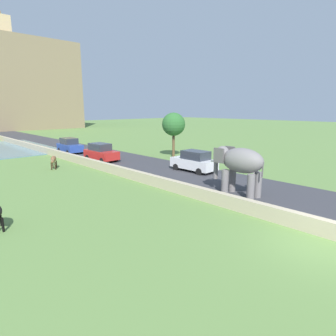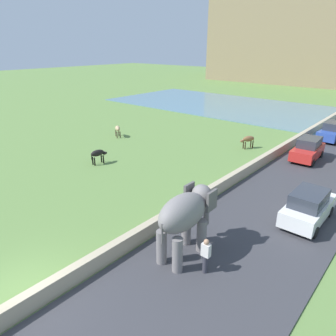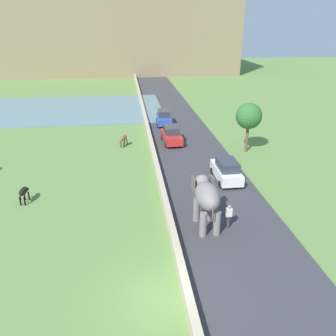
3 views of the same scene
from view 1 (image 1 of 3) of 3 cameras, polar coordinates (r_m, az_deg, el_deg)
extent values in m
plane|color=#608442|center=(12.96, 27.40, -13.70)|extent=(220.00, 220.00, 0.00)
cube|color=#38383D|center=(29.06, -8.63, 1.34)|extent=(7.00, 120.00, 0.06)
cube|color=tan|center=(25.33, -13.09, 0.38)|extent=(0.40, 110.00, 0.74)
ellipsoid|color=slate|center=(17.55, 14.62, 1.46)|extent=(1.47, 2.73, 1.50)
cylinder|color=slate|center=(17.96, 11.29, -2.85)|extent=(0.44, 0.44, 1.60)
cylinder|color=slate|center=(18.65, 12.73, -2.36)|extent=(0.44, 0.44, 1.60)
cylinder|color=slate|center=(17.09, 16.19, -3.85)|extent=(0.44, 0.44, 1.60)
cylinder|color=slate|center=(17.81, 17.50, -3.30)|extent=(0.44, 0.44, 1.60)
ellipsoid|color=slate|center=(18.26, 10.83, 2.63)|extent=(1.02, 0.93, 1.10)
cube|color=#575454|center=(17.69, 10.10, 2.49)|extent=(0.14, 0.70, 0.90)
cube|color=#575454|center=(18.68, 12.22, 2.89)|extent=(0.14, 0.70, 0.90)
cylinder|color=slate|center=(18.69, 9.53, 0.12)|extent=(0.28, 0.28, 1.50)
cone|color=silver|center=(18.39, 9.35, 1.36)|extent=(0.13, 0.56, 0.17)
cone|color=silver|center=(18.74, 10.14, 1.53)|extent=(0.13, 0.56, 0.17)
cylinder|color=#575454|center=(17.01, 18.39, -0.30)|extent=(0.08, 0.08, 0.90)
cylinder|color=#33333D|center=(18.99, 17.04, -3.51)|extent=(0.22, 0.22, 0.85)
cube|color=silver|center=(18.82, 17.17, -1.44)|extent=(0.36, 0.22, 0.56)
sphere|color=tan|center=(18.74, 17.24, -0.28)|extent=(0.22, 0.22, 0.22)
cube|color=#2D4CA8|center=(35.88, -18.99, 3.91)|extent=(1.87, 4.07, 0.80)
cube|color=#2D333D|center=(35.98, -19.20, 5.13)|extent=(1.54, 2.26, 0.70)
cylinder|color=black|center=(35.06, -16.92, 3.21)|extent=(0.21, 0.61, 0.60)
cylinder|color=black|center=(34.44, -19.36, 2.90)|extent=(0.21, 0.61, 0.60)
cylinder|color=black|center=(37.43, -18.57, 3.63)|extent=(0.21, 0.61, 0.60)
cylinder|color=black|center=(36.85, -20.88, 3.35)|extent=(0.21, 0.61, 0.60)
cube|color=white|center=(24.20, 5.14, 0.91)|extent=(1.72, 4.01, 0.80)
cube|color=#2D333D|center=(23.94, 5.54, 2.60)|extent=(1.46, 2.21, 0.70)
cylinder|color=black|center=(24.56, 1.60, 0.17)|extent=(0.18, 0.60, 0.60)
cylinder|color=black|center=(25.71, 4.13, 0.67)|extent=(0.18, 0.60, 0.60)
cylinder|color=black|center=(22.85, 6.25, -0.80)|extent=(0.18, 0.60, 0.60)
cylinder|color=black|center=(24.09, 8.72, -0.20)|extent=(0.18, 0.60, 0.60)
cube|color=red|center=(29.61, -13.18, 2.67)|extent=(1.88, 4.07, 0.80)
cube|color=#2D333D|center=(29.67, -13.46, 4.14)|extent=(1.54, 2.26, 0.70)
cylinder|color=black|center=(29.06, -10.41, 1.82)|extent=(0.21, 0.61, 0.60)
cylinder|color=black|center=(28.17, -13.06, 1.39)|extent=(0.21, 0.61, 0.60)
cylinder|color=black|center=(31.18, -13.21, 2.38)|extent=(0.21, 0.61, 0.60)
cylinder|color=black|center=(30.35, -15.76, 1.99)|extent=(0.21, 0.61, 0.60)
ellipsoid|color=brown|center=(27.14, -21.92, 1.72)|extent=(0.93, 1.17, 0.50)
cylinder|color=#302014|center=(26.84, -21.62, 0.39)|extent=(0.10, 0.10, 0.65)
cylinder|color=#302014|center=(26.89, -22.26, 0.36)|extent=(0.10, 0.10, 0.65)
cylinder|color=#302014|center=(27.59, -21.40, 0.70)|extent=(0.10, 0.10, 0.65)
cylinder|color=#302014|center=(27.64, -22.03, 0.67)|extent=(0.10, 0.10, 0.65)
ellipsoid|color=brown|center=(26.55, -22.09, 1.17)|extent=(0.41, 0.47, 0.26)
cone|color=beige|center=(26.51, -21.92, 1.54)|extent=(0.04, 0.04, 0.12)
cone|color=beige|center=(26.53, -22.31, 1.52)|extent=(0.04, 0.04, 0.12)
cylinder|color=#302014|center=(27.70, -21.73, 1.51)|extent=(0.04, 0.04, 0.45)
cylinder|color=black|center=(15.28, -30.42, -8.83)|extent=(0.10, 0.10, 0.65)
cylinder|color=black|center=(14.55, -30.11, -9.79)|extent=(0.10, 0.10, 0.65)
cylinder|color=brown|center=(31.13, 1.11, 4.65)|extent=(0.28, 0.28, 2.71)
sphere|color=#2D662D|center=(30.92, 1.13, 8.74)|extent=(2.48, 2.48, 2.48)
camera|label=2|loc=(21.82, 48.10, 17.06)|focal=33.18mm
camera|label=3|loc=(14.85, 92.87, 26.05)|focal=36.58mm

